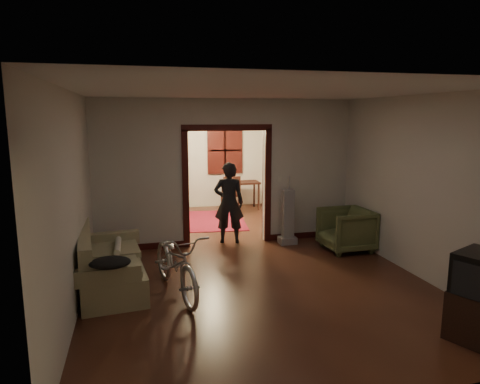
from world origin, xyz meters
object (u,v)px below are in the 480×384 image
object	(u,v)px
armchair	(346,230)
locker	(148,176)
desk	(240,196)
bicycle	(176,262)
sofa	(110,259)
person	(229,203)

from	to	relation	value
armchair	locker	size ratio (longest dim) A/B	0.44
armchair	desk	xyz separation A→B (m)	(-1.04, 3.94, -0.03)
bicycle	desk	world-z (taller)	bicycle
sofa	desk	world-z (taller)	sofa
sofa	desk	bearing A→B (deg)	50.17
bicycle	armchair	size ratio (longest dim) A/B	2.02
armchair	bicycle	bearing A→B (deg)	-70.53
armchair	desk	distance (m)	4.07
sofa	locker	xyz separation A→B (m)	(0.72, 4.74, 0.55)
sofa	bicycle	size ratio (longest dim) A/B	1.06
locker	desk	xyz separation A→B (m)	(2.41, -0.03, -0.62)
locker	desk	world-z (taller)	locker
bicycle	person	xyz separation A→B (m)	(1.26, 2.26, 0.34)
bicycle	person	size ratio (longest dim) A/B	1.10
person	armchair	bearing A→B (deg)	165.49
bicycle	person	world-z (taller)	person
bicycle	armchair	bearing A→B (deg)	8.67
person	bicycle	bearing A→B (deg)	73.38
sofa	locker	distance (m)	4.82
desk	sofa	bearing A→B (deg)	-126.53
desk	locker	bearing A→B (deg)	176.41
bicycle	sofa	bearing A→B (deg)	140.19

